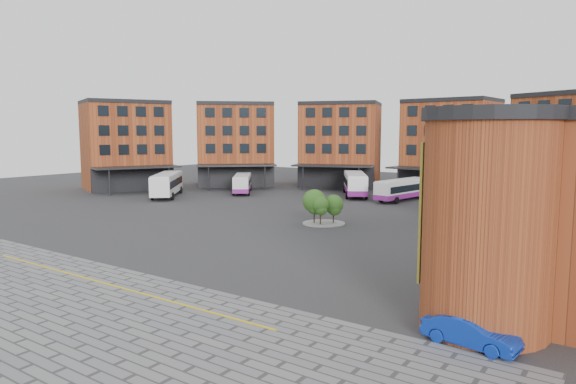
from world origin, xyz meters
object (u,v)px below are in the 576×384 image
Objects in this scene: bus_b at (242,183)px; blue_car at (470,331)px; bus_a at (167,183)px; bus_c at (355,183)px; tree_island at (322,205)px; bus_e at (485,200)px; bus_d at (402,189)px.

blue_car is at bearing -76.83° from bus_b.
bus_a reaches higher than bus_b.
bus_c is at bearing -13.09° from bus_b.
tree_island is 0.39× the size of bus_a.
bus_a is 11.61m from bus_b.
bus_a is (-30.41, 6.43, 0.04)m from tree_island.
bus_e is (42.90, 8.25, -0.14)m from bus_a.
bus_c reaches higher than bus_b.
bus_d is (-0.31, 22.04, -0.39)m from tree_island.
bus_d is at bearing -10.91° from bus_a.
bus_d is 49.16m from blue_car.
bus_b is (6.12, 9.86, -0.48)m from bus_a.
blue_car is at bearing -67.32° from bus_a.
bus_b is at bearing -157.23° from bus_d.
bus_e is at bearing -27.44° from bus_a.
bus_a is 1.01× the size of bus_e.
bus_d is 0.97× the size of bus_e.
tree_island is 1.05× the size of blue_car.
tree_island reaches higher than blue_car.
tree_island reaches higher than bus_c.
tree_island reaches higher than bus_a.
tree_island is 24.68m from bus_c.
blue_car is (51.59, -28.59, -1.34)m from bus_a.
bus_e is 2.63× the size of blue_car.
bus_a is 1.04× the size of bus_d.
bus_b is 59.56m from blue_car.
bus_e is (12.49, 14.68, -0.10)m from tree_island.
bus_c is 8.07m from bus_d.
tree_island is at bearing 50.74° from blue_car.
tree_island is at bearing -101.78° from bus_c.
tree_island is at bearing -70.45° from bus_b.
tree_island reaches higher than bus_e.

